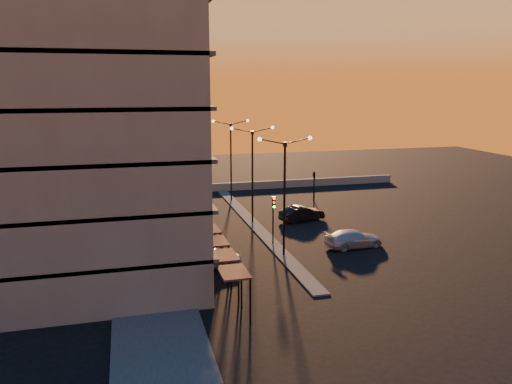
% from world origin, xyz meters
% --- Properties ---
extents(ground, '(120.00, 120.00, 0.00)m').
position_xyz_m(ground, '(0.00, 0.00, 0.00)').
color(ground, black).
rests_on(ground, ground).
extents(sidewalk_west, '(5.00, 40.00, 0.12)m').
position_xyz_m(sidewalk_west, '(-10.50, 4.00, 0.06)').
color(sidewalk_west, '#454543').
rests_on(sidewalk_west, ground).
extents(median, '(1.20, 36.00, 0.12)m').
position_xyz_m(median, '(0.00, 10.00, 0.06)').
color(median, '#454543').
rests_on(median, ground).
extents(parapet, '(44.00, 0.50, 1.00)m').
position_xyz_m(parapet, '(2.00, 26.00, 0.50)').
color(parapet, slate).
rests_on(parapet, ground).
extents(building, '(14.35, 17.08, 25.00)m').
position_xyz_m(building, '(-14.00, 0.03, 11.91)').
color(building, slate).
rests_on(building, ground).
extents(streetlamp_near, '(4.32, 0.32, 9.51)m').
position_xyz_m(streetlamp_near, '(0.00, 0.00, 5.59)').
color(streetlamp_near, black).
rests_on(streetlamp_near, ground).
extents(streetlamp_mid, '(4.32, 0.32, 9.51)m').
position_xyz_m(streetlamp_mid, '(0.00, 10.00, 5.59)').
color(streetlamp_mid, black).
rests_on(streetlamp_mid, ground).
extents(streetlamp_far, '(4.32, 0.32, 9.51)m').
position_xyz_m(streetlamp_far, '(0.00, 20.00, 5.59)').
color(streetlamp_far, black).
rests_on(streetlamp_far, ground).
extents(traffic_light_main, '(0.28, 0.44, 4.25)m').
position_xyz_m(traffic_light_main, '(0.00, 2.87, 2.89)').
color(traffic_light_main, black).
rests_on(traffic_light_main, ground).
extents(signal_east_a, '(0.13, 0.16, 3.60)m').
position_xyz_m(signal_east_a, '(8.00, 14.00, 1.93)').
color(signal_east_a, black).
rests_on(signal_east_a, ground).
extents(signal_east_b, '(0.42, 1.99, 3.60)m').
position_xyz_m(signal_east_b, '(9.50, 18.00, 3.10)').
color(signal_east_b, black).
rests_on(signal_east_b, ground).
extents(car_hatchback, '(4.70, 2.45, 1.53)m').
position_xyz_m(car_hatchback, '(-5.95, -1.05, 0.76)').
color(car_hatchback, gray).
rests_on(car_hatchback, ground).
extents(car_sedan, '(4.85, 2.65, 1.52)m').
position_xyz_m(car_sedan, '(5.00, 9.61, 0.76)').
color(car_sedan, black).
rests_on(car_sedan, ground).
extents(car_wagon, '(5.18, 2.45, 1.46)m').
position_xyz_m(car_wagon, '(6.37, 0.68, 0.73)').
color(car_wagon, silver).
rests_on(car_wagon, ground).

